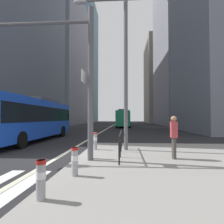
# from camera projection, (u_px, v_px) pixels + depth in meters

# --- Properties ---
(ground_plane) EXTENTS (160.00, 160.00, 0.00)m
(ground_plane) POSITION_uv_depth(u_px,v_px,m) (105.00, 130.00, 28.92)
(ground_plane) COLOR black
(median_island) EXTENTS (9.00, 10.00, 0.15)m
(median_island) POSITION_uv_depth(u_px,v_px,m) (190.00, 162.00, 7.61)
(median_island) COLOR gray
(median_island) RESTS_ON ground
(lane_centre_line) EXTENTS (0.20, 80.00, 0.01)m
(lane_centre_line) POSITION_uv_depth(u_px,v_px,m) (110.00, 127.00, 38.89)
(lane_centre_line) COLOR beige
(lane_centre_line) RESTS_ON ground
(office_tower_left_mid) EXTENTS (11.90, 24.33, 38.54)m
(office_tower_left_mid) POSITION_uv_depth(u_px,v_px,m) (61.00, 59.00, 58.74)
(office_tower_left_mid) COLOR gray
(office_tower_left_mid) RESTS_ON ground
(office_tower_left_far) EXTENTS (11.63, 21.94, 52.12)m
(office_tower_left_far) POSITION_uv_depth(u_px,v_px,m) (82.00, 62.00, 85.99)
(office_tower_left_far) COLOR slate
(office_tower_left_far) RESTS_ON ground
(office_tower_right_mid) EXTENTS (10.08, 22.60, 54.92)m
(office_tower_right_mid) POSITION_uv_depth(u_px,v_px,m) (178.00, 21.00, 52.00)
(office_tower_right_mid) COLOR gray
(office_tower_right_mid) RESTS_ON ground
(office_tower_right_far) EXTENTS (11.70, 20.11, 31.59)m
(office_tower_right_far) POSITION_uv_depth(u_px,v_px,m) (161.00, 82.00, 76.68)
(office_tower_right_far) COLOR gray
(office_tower_right_far) RESTS_ON ground
(city_bus_blue_oncoming) EXTENTS (2.73, 11.59, 3.40)m
(city_bus_blue_oncoming) POSITION_uv_depth(u_px,v_px,m) (32.00, 117.00, 15.21)
(city_bus_blue_oncoming) COLOR blue
(city_bus_blue_oncoming) RESTS_ON ground
(city_bus_red_receding) EXTENTS (2.86, 11.43, 3.40)m
(city_bus_red_receding) POSITION_uv_depth(u_px,v_px,m) (124.00, 118.00, 39.10)
(city_bus_red_receding) COLOR #198456
(city_bus_red_receding) RESTS_ON ground
(car_oncoming_mid) EXTENTS (2.08, 4.11, 1.94)m
(car_oncoming_mid) POSITION_uv_depth(u_px,v_px,m) (55.00, 123.00, 28.78)
(car_oncoming_mid) COLOR maroon
(car_oncoming_mid) RESTS_ON ground
(car_receding_near) EXTENTS (2.15, 4.12, 1.94)m
(car_receding_near) POSITION_uv_depth(u_px,v_px,m) (123.00, 120.00, 62.22)
(car_receding_near) COLOR gold
(car_receding_near) RESTS_ON ground
(traffic_signal_gantry) EXTENTS (5.50, 0.65, 6.00)m
(traffic_signal_gantry) POSITION_uv_depth(u_px,v_px,m) (46.00, 60.00, 7.81)
(traffic_signal_gantry) COLOR #515156
(traffic_signal_gantry) RESTS_ON median_island
(street_lamp_post) EXTENTS (5.50, 0.32, 8.00)m
(street_lamp_post) POSITION_uv_depth(u_px,v_px,m) (126.00, 50.00, 10.19)
(street_lamp_post) COLOR #56565B
(street_lamp_post) RESTS_ON median_island
(bollard_front) EXTENTS (0.20, 0.20, 0.78)m
(bollard_front) POSITION_uv_depth(u_px,v_px,m) (41.00, 178.00, 3.91)
(bollard_front) COLOR #99999E
(bollard_front) RESTS_ON median_island
(bollard_left) EXTENTS (0.20, 0.20, 0.79)m
(bollard_left) POSITION_uv_depth(u_px,v_px,m) (75.00, 160.00, 5.53)
(bollard_left) COLOR #99999E
(bollard_left) RESTS_ON median_island
(bollard_right) EXTENTS (0.20, 0.20, 0.95)m
(bollard_right) POSITION_uv_depth(u_px,v_px,m) (90.00, 145.00, 7.90)
(bollard_right) COLOR #99999E
(bollard_right) RESTS_ON median_island
(bollard_back) EXTENTS (0.20, 0.20, 0.88)m
(bollard_back) POSITION_uv_depth(u_px,v_px,m) (95.00, 140.00, 10.12)
(bollard_back) COLOR #99999E
(bollard_back) RESTS_ON median_island
(pedestrian_railing) EXTENTS (0.06, 4.05, 0.98)m
(pedestrian_railing) POSITION_uv_depth(u_px,v_px,m) (121.00, 138.00, 8.81)
(pedestrian_railing) COLOR black
(pedestrian_railing) RESTS_ON median_island
(pedestrian_waiting) EXTENTS (0.27, 0.40, 1.71)m
(pedestrian_waiting) POSITION_uv_depth(u_px,v_px,m) (174.00, 135.00, 7.87)
(pedestrian_waiting) COLOR #423D38
(pedestrian_waiting) RESTS_ON median_island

